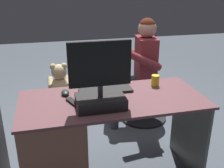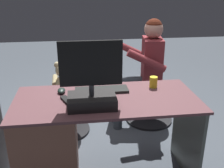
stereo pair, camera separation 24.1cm
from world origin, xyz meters
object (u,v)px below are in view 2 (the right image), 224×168
keyboard (102,90)px  tv_remote (66,100)px  office_chair_teddy (66,108)px  computer_mouse (61,91)px  teddy_bear (64,79)px  visitor_chair (150,99)px  desk (60,141)px  monitor (91,88)px  person (144,64)px  cup (153,82)px

keyboard → tv_remote: size_ratio=2.80×
keyboard → office_chair_teddy: (0.33, -0.64, -0.46)m
computer_mouse → teddy_bear: 0.66m
visitor_chair → teddy_bear: bearing=7.0°
desk → keyboard: keyboard is taller
monitor → visitor_chair: monitor is taller
desk → tv_remote: bearing=168.2°
desk → keyboard: size_ratio=3.29×
monitor → tv_remote: (0.18, -0.10, -0.13)m
teddy_bear → person: (-0.87, -0.11, 0.09)m
desk → office_chair_teddy: 0.79m
tv_remote → monitor: bearing=128.4°
monitor → person: (-0.63, -1.02, -0.17)m
monitor → office_chair_teddy: bearing=-75.0°
monitor → visitor_chair: size_ratio=0.86×
keyboard → tv_remote: bearing=29.8°
desk → computer_mouse: size_ratio=14.38×
keyboard → computer_mouse: size_ratio=4.38×
desk → tv_remote: size_ratio=9.20×
visitor_chair → desk: bearing=43.3°
desk → office_chair_teddy: desk is taller
desk → cup: bearing=-167.8°
person → office_chair_teddy: bearing=7.6°
computer_mouse → desk: bearing=79.0°
office_chair_teddy → visitor_chair: (-0.96, -0.13, -0.01)m
visitor_chair → computer_mouse: bearing=39.0°
tv_remote → visitor_chair: bearing=-156.5°
keyboard → desk: bearing=22.3°
person → teddy_bear: bearing=6.9°
teddy_bear → keyboard: bearing=117.0°
computer_mouse → office_chair_teddy: size_ratio=0.19×
tv_remote → computer_mouse: bearing=-97.8°
cup → visitor_chair: 0.92m
desk → cup: 0.88m
teddy_bear → cup: bearing=140.6°
computer_mouse → tv_remote: computer_mouse is taller
computer_mouse → teddy_bear: bearing=-88.5°
tv_remote → visitor_chair: 1.37m
computer_mouse → visitor_chair: computer_mouse is taller
computer_mouse → tv_remote: bearing=104.7°
visitor_chair → office_chair_teddy: bearing=7.6°
tv_remote → visitor_chair: tv_remote is taller
visitor_chair → person: bearing=7.6°
keyboard → person: size_ratio=0.36×
desk → cup: cup is taller
visitor_chair → person: 0.44m
desk → person: bearing=-134.3°
teddy_bear → desk: bearing=89.1°
computer_mouse → cup: 0.75m
office_chair_teddy → computer_mouse: bearing=91.5°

